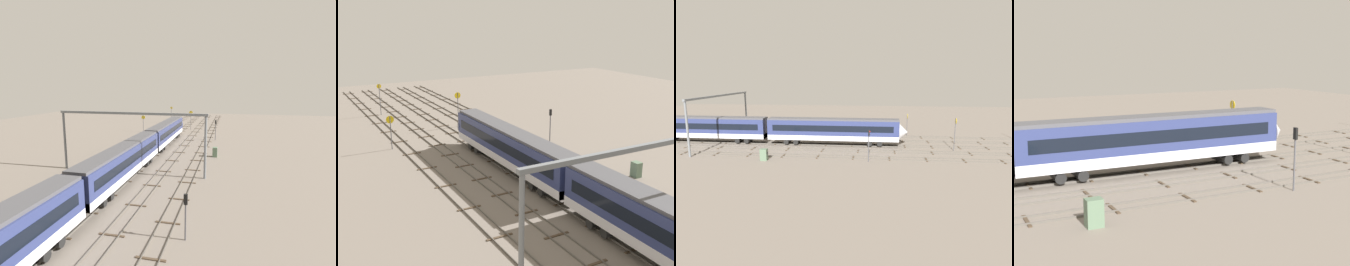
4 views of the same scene
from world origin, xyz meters
TOP-DOWN VIEW (x-y plane):
  - ground_plane at (0.00, 0.00)m, footprint 145.50×145.50m
  - track_near_foreground at (0.00, -8.55)m, footprint 129.50×2.40m
  - track_second_near at (0.00, -4.28)m, footprint 129.50×2.40m
  - track_with_train at (0.00, 0.00)m, footprint 129.50×2.40m
  - track_second_far at (0.00, 4.28)m, footprint 129.50×2.40m
  - track_far_background at (0.00, 8.55)m, footprint 129.50×2.40m
  - speed_sign_mid_trackside at (15.76, 10.28)m, footprint 0.14×1.05m
  - signal_light_trackside_approach at (8.09, -10.46)m, footprint 0.31×0.32m
  - relay_cabinet at (-7.79, -11.35)m, footprint 1.05×0.84m

SIDE VIEW (x-z plane):
  - ground_plane at x=0.00m, z-range 0.00..0.00m
  - track_with_train at x=0.00m, z-range -0.01..0.15m
  - track_second_far at x=0.00m, z-range -0.01..0.15m
  - track_near_foreground at x=0.00m, z-range -0.01..0.15m
  - track_second_near at x=0.00m, z-range -0.01..0.15m
  - track_far_background at x=0.00m, z-range -0.01..0.15m
  - relay_cabinet at x=-7.79m, z-range 0.00..1.77m
  - signal_light_trackside_approach at x=8.09m, z-range 0.73..5.57m
  - speed_sign_mid_trackside at x=15.76m, z-range 0.82..5.49m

